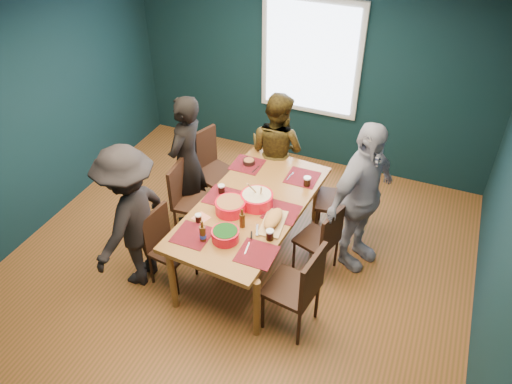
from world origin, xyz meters
TOP-DOWN VIEW (x-y plane):
  - room at (0.00, 0.27)m, footprint 5.01×5.01m
  - dining_table at (0.11, 0.23)m, footprint 1.19×2.13m
  - chair_left_far at (-0.79, 0.99)m, footprint 0.58×0.58m
  - chair_left_mid at (-0.76, 0.37)m, footprint 0.46×0.46m
  - chair_left_near at (-0.62, -0.37)m, footprint 0.44×0.44m
  - chair_right_far at (0.93, 1.04)m, footprint 0.52×0.52m
  - chair_right_mid at (0.89, 0.34)m, footprint 0.48×0.48m
  - chair_right_near at (0.91, -0.48)m, footprint 0.52×0.52m
  - person_far_left at (-0.88, 0.63)m, footprint 0.41×0.61m
  - person_back at (-0.03, 1.34)m, footprint 0.88×0.76m
  - person_right at (1.17, 0.66)m, footprint 0.81×1.11m
  - person_near_left at (-0.91, -0.49)m, footprint 0.64×1.08m
  - bowl_salad at (-0.04, 0.04)m, footprint 0.32×0.32m
  - bowl_dumpling at (0.17, 0.24)m, footprint 0.34×0.34m
  - bowl_herbs at (0.10, -0.37)m, footprint 0.27×0.27m
  - cutting_board at (0.43, 0.02)m, footprint 0.28×0.54m
  - small_bowl at (-0.22, 0.92)m, footprint 0.14×0.14m
  - beer_bottle_a at (-0.10, -0.47)m, footprint 0.07×0.07m
  - beer_bottle_b at (0.17, -0.14)m, footprint 0.06×0.06m
  - cola_glass_a at (-0.27, -0.24)m, footprint 0.07×0.07m
  - cola_glass_b at (0.49, -0.20)m, footprint 0.08×0.08m
  - cola_glass_c at (0.55, 0.77)m, footprint 0.08×0.08m
  - cola_glass_d at (-0.27, 0.29)m, footprint 0.07×0.07m
  - napkin_a at (0.51, 0.33)m, footprint 0.13×0.13m
  - napkin_b at (-0.27, -0.18)m, footprint 0.19×0.19m
  - napkin_c at (0.48, -0.43)m, footprint 0.17×0.17m

SIDE VIEW (x-z plane):
  - chair_right_mid at x=0.89m, z-range 0.07..0.93m
  - chair_left_near at x=-0.62m, z-range 0.07..0.94m
  - chair_left_mid at x=-0.76m, z-range 0.08..1.03m
  - chair_right_far at x=0.93m, z-range 0.08..1.07m
  - chair_right_near at x=0.91m, z-range 0.08..1.09m
  - chair_left_far at x=-0.79m, z-range 0.08..1.10m
  - dining_table at x=0.11m, z-range 0.32..1.10m
  - person_back at x=-0.03m, z-range 0.00..1.54m
  - napkin_c at x=0.48m, z-range 0.78..0.78m
  - napkin_a at x=0.51m, z-range 0.78..0.78m
  - napkin_b at x=-0.27m, z-range 0.78..0.79m
  - small_bowl at x=-0.22m, z-range 0.78..0.84m
  - person_near_left at x=-0.91m, z-range 0.00..1.64m
  - person_far_left at x=-0.88m, z-range 0.00..1.65m
  - cola_glass_a at x=-0.27m, z-range 0.79..0.88m
  - cutting_board at x=0.43m, z-range 0.78..0.89m
  - cola_glass_d at x=-0.27m, z-range 0.79..0.89m
  - cola_glass_b at x=0.49m, z-range 0.79..0.90m
  - cola_glass_c at x=0.55m, z-range 0.79..0.90m
  - bowl_herbs at x=0.10m, z-range 0.79..0.90m
  - bowl_salad at x=-0.04m, z-range 0.79..0.92m
  - bowl_dumpling at x=0.17m, z-range 0.70..1.02m
  - beer_bottle_b at x=0.17m, z-range 0.76..0.98m
  - beer_bottle_a at x=-0.10m, z-range 0.75..0.99m
  - person_right at x=1.17m, z-range 0.00..1.75m
  - room at x=0.00m, z-range 0.01..2.73m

